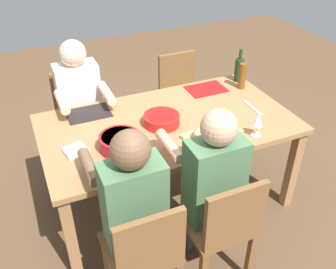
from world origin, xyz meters
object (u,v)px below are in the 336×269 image
Objects in this scene: serving_bowl_fruit at (120,142)px; bread_loaf at (212,127)px; chair_far_center at (223,225)px; chair_near_left at (181,92)px; cutting_board at (212,134)px; wine_bottle at (239,69)px; chair_near_right at (79,113)px; chair_far_right at (145,253)px; diner_far_right at (132,203)px; beer_bottle at (242,76)px; wine_glass at (258,121)px; serving_bowl_salad at (161,119)px; napkin_stack at (75,151)px; dining_table at (168,131)px; diner_far_center at (211,180)px; diner_near_right at (81,101)px.

bread_loaf is at bearing 171.06° from serving_bowl_fruit.
chair_far_center is 1.73m from chair_near_left.
chair_far_center reaches higher than cutting_board.
chair_near_left is 2.93× the size of wine_bottle.
chair_near_right is 2.93× the size of wine_bottle.
bread_loaf is at bearing -142.29° from chair_far_right.
serving_bowl_fruit is 0.84× the size of bread_loaf.
diner_far_right reaches higher than beer_bottle.
serving_bowl_fruit is at bearing -13.74° from wine_glass.
napkin_stack is (0.64, 0.09, -0.03)m from serving_bowl_salad.
diner_far_center is (-0.00, 0.64, 0.04)m from dining_table.
cutting_board is at bearing 168.76° from napkin_stack.
beer_bottle reaches higher than napkin_stack.
serving_bowl_salad is at bearing -45.57° from cutting_board.
dining_table is 0.47m from serving_bowl_fruit.
cutting_board is at bearing 0.00° from bread_loaf.
chair_near_left reaches higher than serving_bowl_salad.
bread_loaf is 2.29× the size of napkin_stack.
serving_bowl_salad is at bearing 17.24° from beer_bottle.
chair_far_center is 1.00× the size of chair_near_right.
wine_bottle is (-0.63, -0.66, 0.04)m from bread_loaf.
diner_far_right is 0.78m from serving_bowl_salad.
diner_near_right reaches higher than chair_far_center.
diner_near_right is (0.50, -1.29, 0.00)m from diner_far_center.
napkin_stack is (1.18, -0.30, -0.10)m from wine_glass.
dining_table is 0.98m from chair_far_right.
beer_bottle is (0.05, 0.13, 0.00)m from wine_bottle.
diner_near_right is (0.50, -1.47, 0.21)m from chair_far_center.
chair_near_left is at bearing -64.00° from beer_bottle.
bread_loaf is (-0.71, -0.55, 0.32)m from chair_far_right.
chair_near_right reaches higher than napkin_stack.
wine_glass is at bearing 89.17° from chair_near_left.
wine_glass reaches higher than napkin_stack.
wine_glass is at bearing 144.10° from serving_bowl_salad.
wine_bottle is at bearing -111.80° from beer_bottle.
diner_far_center is 4.44× the size of serving_bowl_fruit.
diner_near_right is 1.41× the size of chair_near_left.
bread_loaf is (-0.71, 0.92, 0.11)m from diner_near_right.
wine_glass reaches higher than chair_near_left.
chair_far_center is (0.00, 0.83, -0.18)m from dining_table.
bread_loaf is at bearing -152.79° from diner_far_right.
serving_bowl_salad is at bearing -86.11° from chair_far_center.
wine_glass is at bearing -153.35° from diner_far_center.
chair_far_center is at bearing 108.82° from diner_near_right.
chair_near_right is (0.50, -1.65, 0.00)m from chair_far_center.
dining_table is at bearing -39.65° from wine_glass.
bread_loaf reaches higher than napkin_stack.
wine_bottle is at bearing -124.66° from chair_far_center.
wine_bottle is (-0.84, -1.02, 0.15)m from diner_far_center.
wine_glass reaches higher than cutting_board.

